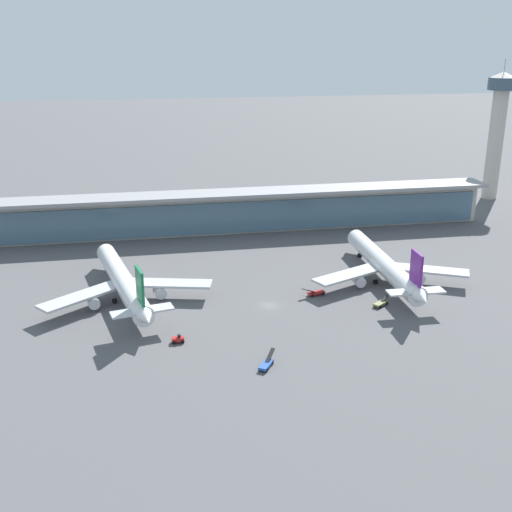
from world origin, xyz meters
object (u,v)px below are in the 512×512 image
Objects in this scene: service_truck_under_wing_olive at (381,303)px; service_truck_mid_apron_blue at (266,364)px; control_tower at (498,124)px; service_truck_near_nose_red at (178,339)px; service_truck_by_tail_red at (315,293)px; airliner_centre_stand at (384,265)px; airliner_left_stand at (123,282)px.

service_truck_under_wing_olive and service_truck_mid_apron_blue have the same top height.
service_truck_under_wing_olive is 140.72m from control_tower.
service_truck_by_tail_red is at bearing 28.82° from service_truck_near_nose_red.
service_truck_near_nose_red is at bearing -151.18° from service_truck_by_tail_red.
service_truck_by_tail_red is at bearing -163.82° from airliner_centre_stand.
airliner_centre_stand is 9.38× the size of service_truck_mid_apron_blue.
service_truck_mid_apron_blue is (17.91, -15.16, -0.07)m from service_truck_near_nose_red.
control_tower is at bearing 46.12° from airliner_centre_stand.
service_truck_mid_apron_blue and service_truck_by_tail_red have the same top height.
airliner_left_stand reaches higher than service_truck_by_tail_red.
service_truck_mid_apron_blue is 0.93× the size of service_truck_by_tail_red.
service_truck_under_wing_olive is at bearing 11.99° from service_truck_near_nose_red.
service_truck_under_wing_olive is at bearing -14.18° from airliner_left_stand.
airliner_centre_stand is at bearing 16.18° from service_truck_by_tail_red.
service_truck_mid_apron_blue is (30.38, -43.64, -4.27)m from airliner_left_stand.
service_truck_under_wing_olive is at bearing 36.18° from service_truck_mid_apron_blue.
service_truck_mid_apron_blue reaches higher than service_truck_near_nose_red.
airliner_left_stand reaches higher than service_truck_near_nose_red.
service_truck_near_nose_red is at bearing -66.36° from airliner_left_stand.
airliner_left_stand is 53.34m from service_truck_mid_apron_blue.
service_truck_under_wing_olive is 0.90× the size of service_truck_by_tail_red.
airliner_centre_stand is at bearing -0.30° from airliner_left_stand.
service_truck_near_nose_red is (12.46, -28.48, -4.21)m from airliner_left_stand.
airliner_left_stand is at bearing 172.42° from service_truck_by_tail_red.
service_truck_under_wing_olive is at bearing -33.44° from service_truck_by_tail_red.
service_truck_near_nose_red is 0.42× the size of service_truck_by_tail_red.
airliner_left_stand is at bearing 179.70° from airliner_centre_stand.
airliner_centre_stand is 67.85m from service_truck_near_nose_red.
service_truck_mid_apron_blue is at bearing -134.36° from control_tower.
control_tower is (90.45, 103.12, 31.41)m from service_truck_under_wing_olive.
control_tower is (157.37, 86.21, 27.14)m from airliner_left_stand.
service_truck_by_tail_red is 0.12× the size of control_tower.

